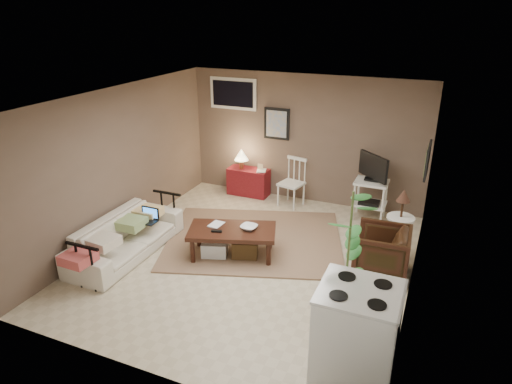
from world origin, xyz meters
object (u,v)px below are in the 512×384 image
at_px(red_console, 248,179).
at_px(spindle_chair, 292,184).
at_px(sofa, 125,231).
at_px(side_table, 401,216).
at_px(tv_stand, 371,186).
at_px(potted_plant, 348,258).
at_px(stove, 357,334).
at_px(armchair, 382,249).
at_px(coffee_table, 232,240).

bearing_deg(red_console, spindle_chair, -9.23).
relative_size(sofa, side_table, 1.85).
bearing_deg(tv_stand, potted_plant, -85.27).
xyz_separation_m(side_table, stove, (-0.10, -2.65, -0.16)).
bearing_deg(potted_plant, armchair, 81.48).
relative_size(spindle_chair, tv_stand, 0.77).
bearing_deg(potted_plant, stove, -68.35).
height_order(armchair, potted_plant, potted_plant).
bearing_deg(side_table, armchair, -105.87).
distance_m(armchair, potted_plant, 1.52).
height_order(spindle_chair, potted_plant, potted_plant).
relative_size(red_console, stove, 0.90).
height_order(sofa, side_table, side_table).
bearing_deg(side_table, sofa, -157.86).
distance_m(sofa, tv_stand, 4.15).
xyz_separation_m(coffee_table, spindle_chair, (0.19, 2.18, 0.16)).
height_order(red_console, potted_plant, potted_plant).
height_order(coffee_table, stove, stove).
distance_m(coffee_table, tv_stand, 2.73).
height_order(red_console, armchair, red_console).
distance_m(sofa, potted_plant, 3.48).
distance_m(potted_plant, stove, 0.85).
bearing_deg(red_console, stove, -53.53).
distance_m(tv_stand, potted_plant, 3.14).
bearing_deg(potted_plant, sofa, 172.89).
height_order(coffee_table, red_console, red_console).
distance_m(coffee_table, spindle_chair, 2.19).
xyz_separation_m(spindle_chair, stove, (1.98, -3.84, 0.09)).
height_order(side_table, stove, side_table).
distance_m(sofa, side_table, 4.09).
distance_m(tv_stand, armchair, 1.81).
height_order(spindle_chair, tv_stand, tv_stand).
bearing_deg(sofa, side_table, -67.86).
relative_size(coffee_table, spindle_chair, 1.57).
xyz_separation_m(spindle_chair, tv_stand, (1.46, -0.04, 0.20)).
xyz_separation_m(sofa, side_table, (3.78, 1.54, 0.28)).
height_order(red_console, stove, stove).
bearing_deg(tv_stand, spindle_chair, 178.62).
height_order(sofa, potted_plant, potted_plant).
distance_m(coffee_table, sofa, 1.60).
distance_m(spindle_chair, potted_plant, 3.62).
relative_size(red_console, potted_plant, 0.53).
bearing_deg(stove, spindle_chair, 117.36).
relative_size(coffee_table, sofa, 0.71).
bearing_deg(sofa, coffee_table, -69.86).
xyz_separation_m(red_console, spindle_chair, (0.97, -0.16, 0.10)).
bearing_deg(stove, coffee_table, 142.72).
xyz_separation_m(tv_stand, stove, (0.53, -3.80, -0.11)).
bearing_deg(spindle_chair, stove, -62.64).
bearing_deg(coffee_table, side_table, 23.42).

